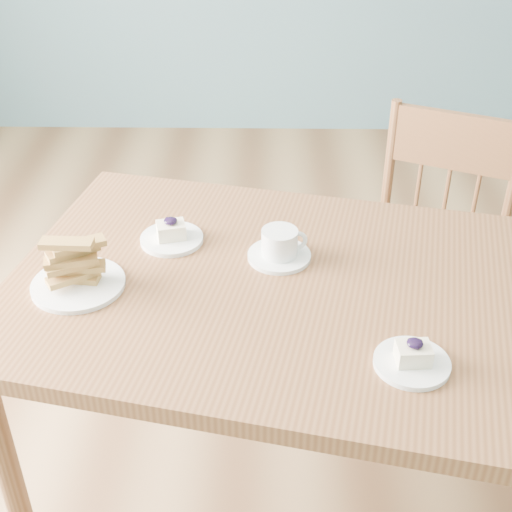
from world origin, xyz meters
TOP-DOWN VIEW (x-y plane):
  - dining_table at (-0.35, -0.15)m, footprint 1.60×1.12m
  - dining_chair at (0.00, 0.44)m, footprint 0.54×0.53m
  - cheesecake_plate_near at (-0.23, -0.39)m, footprint 0.15×0.15m
  - cheesecake_plate_far at (-0.73, 0.04)m, footprint 0.15×0.15m
  - coffee_cup at (-0.47, -0.02)m, footprint 0.15×0.15m
  - biscotti_plate at (-0.91, -0.14)m, footprint 0.20×0.20m

SIDE VIEW (x-z plane):
  - dining_chair at x=0.00m, z-range 0.01..0.92m
  - dining_table at x=-0.35m, z-range 0.31..1.09m
  - cheesecake_plate_near at x=-0.23m, z-range 0.76..0.83m
  - cheesecake_plate_far at x=-0.73m, z-range 0.76..0.83m
  - coffee_cup at x=-0.47m, z-range 0.77..0.85m
  - biscotti_plate at x=-0.91m, z-range 0.76..0.88m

